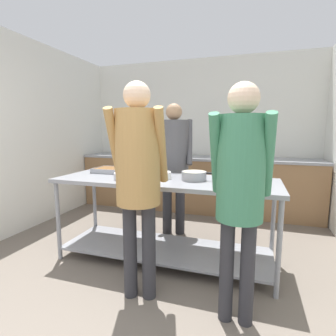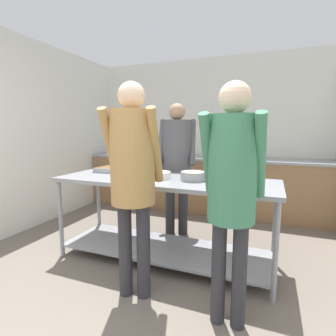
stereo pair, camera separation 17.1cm
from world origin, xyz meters
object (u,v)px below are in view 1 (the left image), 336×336
serving_tray_vegetables (113,170)px  serving_tray_roast (239,179)px  plate_stack (158,175)px  guest_serving_left (240,179)px  guest_serving_right (138,168)px  cook_behind_counter (174,155)px  water_bottle (125,150)px  broccoli_bowl (126,175)px  sauce_pan (194,175)px

serving_tray_vegetables → serving_tray_roast: same height
plate_stack → guest_serving_left: 1.12m
guest_serving_left → guest_serving_right: 0.79m
plate_stack → guest_serving_right: guest_serving_right is taller
serving_tray_vegetables → guest_serving_left: (1.52, -0.93, 0.15)m
serving_tray_roast → guest_serving_left: guest_serving_left is taller
guest_serving_right → cook_behind_counter: size_ratio=1.02×
cook_behind_counter → serving_tray_vegetables: bearing=-139.6°
plate_stack → cook_behind_counter: cook_behind_counter is taller
serving_tray_roast → guest_serving_right: bearing=-134.1°
serving_tray_roast → cook_behind_counter: bearing=143.6°
serving_tray_roast → water_bottle: size_ratio=1.80×
serving_tray_vegetables → water_bottle: (-0.65, 1.58, 0.12)m
broccoli_bowl → water_bottle: bearing=117.6°
serving_tray_roast → plate_stack: bearing=-172.5°
plate_stack → water_bottle: bearing=126.1°
serving_tray_vegetables → guest_serving_right: bearing=-49.9°
guest_serving_left → cook_behind_counter: (-0.91, 1.45, -0.00)m
guest_serving_left → water_bottle: guest_serving_left is taller
broccoli_bowl → guest_serving_left: (1.16, -0.57, 0.13)m
guest_serving_left → guest_serving_right: size_ratio=0.97×
plate_stack → serving_tray_roast: size_ratio=0.68×
serving_tray_vegetables → guest_serving_right: size_ratio=0.23×
guest_serving_right → sauce_pan: bearing=66.4°
plate_stack → serving_tray_vegetables: bearing=161.7°
guest_serving_right → water_bottle: size_ratio=7.73×
serving_tray_vegetables → plate_stack: size_ratio=1.49×
serving_tray_vegetables → serving_tray_roast: size_ratio=1.01×
sauce_pan → water_bottle: 2.45m
plate_stack → serving_tray_roast: 0.81m
broccoli_bowl → guest_serving_left: size_ratio=0.15×
serving_tray_vegetables → sauce_pan: 1.06m
cook_behind_counter → water_bottle: (-1.26, 1.06, -0.03)m
serving_tray_roast → serving_tray_vegetables: bearing=175.5°
water_bottle → plate_stack: bearing=-53.9°
sauce_pan → cook_behind_counter: cook_behind_counter is taller
broccoli_bowl → water_bottle: 2.20m
sauce_pan → broccoli_bowl: bearing=-165.2°
plate_stack → cook_behind_counter: (-0.06, 0.74, 0.14)m
sauce_pan → serving_tray_roast: (0.43, 0.07, -0.02)m
serving_tray_vegetables → broccoli_bowl: bearing=-44.7°
plate_stack → cook_behind_counter: 0.76m
serving_tray_roast → water_bottle: bearing=141.3°
cook_behind_counter → guest_serving_left: bearing=-57.8°
sauce_pan → serving_tray_vegetables: bearing=169.9°
serving_tray_roast → guest_serving_right: size_ratio=0.23×
cook_behind_counter → plate_stack: bearing=-85.7°
broccoli_bowl → cook_behind_counter: cook_behind_counter is taller
sauce_pan → guest_serving_right: (-0.30, -0.69, 0.16)m
guest_serving_left → water_bottle: bearing=130.9°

